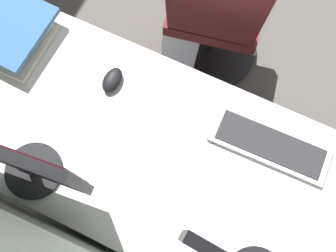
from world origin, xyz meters
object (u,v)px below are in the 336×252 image
Objects in this scene: drawer_pedestal at (139,167)px; monitor_secondary at (6,157)px; keyboard_main at (270,145)px; mouse_main at (112,80)px; book_stack_near at (16,34)px; office_chair at (214,17)px.

monitor_secondary is at bearing 38.11° from drawer_pedestal.
mouse_main is (0.61, 0.02, 0.01)m from keyboard_main.
drawer_pedestal is 2.25× the size of book_stack_near.
monitor_secondary is (0.27, 0.21, 0.62)m from drawer_pedestal.
mouse_main is at bearing 1.98° from keyboard_main.
mouse_main is (0.18, -0.20, 0.40)m from drawer_pedestal.
monitor_secondary is 0.86m from keyboard_main.
keyboard_main is 0.76m from office_chair.
monitor_secondary reaches higher than keyboard_main.
office_chair is at bearing -53.54° from keyboard_main.
keyboard_main is 0.61m from mouse_main.
book_stack_near is (0.41, -0.00, 0.02)m from mouse_main.
book_stack_near is (1.02, 0.02, 0.03)m from keyboard_main.
office_chair is (-0.60, -0.58, -0.31)m from book_stack_near.
monitor_secondary reaches higher than mouse_main.
mouse_main is 0.41m from book_stack_near.
monitor_secondary reaches higher than drawer_pedestal.
book_stack_near is (0.58, -0.20, 0.42)m from drawer_pedestal.
monitor_secondary is 1.15× the size of keyboard_main.
keyboard_main is 1.37× the size of book_stack_near.
keyboard_main reaches higher than drawer_pedestal.
drawer_pedestal is 0.80m from office_chair.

